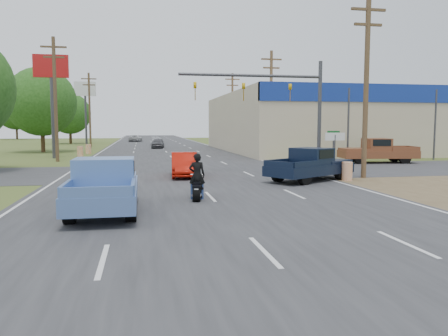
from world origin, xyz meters
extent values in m
plane|color=#425421|center=(0.00, 0.00, 0.00)|extent=(200.00, 200.00, 0.00)
cube|color=#2D2D30|center=(0.00, 40.00, 0.01)|extent=(15.00, 180.00, 0.02)
cube|color=#2D2D30|center=(0.00, 18.00, 0.01)|extent=(120.00, 10.00, 0.02)
cube|color=brown|center=(11.00, 10.00, 0.01)|extent=(8.00, 18.00, 0.01)
cube|color=#B7A88C|center=(32.00, 40.00, 3.30)|extent=(50.00, 28.00, 6.60)
cylinder|color=#4C3823|center=(9.50, 13.00, 5.00)|extent=(0.28, 0.28, 10.00)
cube|color=#4C3823|center=(9.50, 13.00, 9.20)|extent=(2.00, 0.14, 0.14)
cube|color=#4C3823|center=(9.50, 13.00, 8.40)|extent=(1.60, 0.14, 0.14)
cylinder|color=#4C3823|center=(9.50, 31.00, 5.00)|extent=(0.28, 0.28, 10.00)
cube|color=#4C3823|center=(9.50, 31.00, 9.20)|extent=(2.00, 0.14, 0.14)
cube|color=#4C3823|center=(9.50, 31.00, 8.40)|extent=(1.60, 0.14, 0.14)
cylinder|color=#4C3823|center=(9.50, 49.00, 5.00)|extent=(0.28, 0.28, 10.00)
cube|color=#4C3823|center=(9.50, 49.00, 9.20)|extent=(2.00, 0.14, 0.14)
cube|color=#4C3823|center=(9.50, 49.00, 8.40)|extent=(1.60, 0.14, 0.14)
cylinder|color=#4C3823|center=(-9.50, 28.00, 5.00)|extent=(0.28, 0.28, 10.00)
cube|color=#4C3823|center=(-9.50, 28.00, 9.20)|extent=(2.00, 0.14, 0.14)
cube|color=#4C3823|center=(-9.50, 28.00, 8.40)|extent=(1.60, 0.14, 0.14)
cylinder|color=#4C3823|center=(-9.50, 52.00, 5.00)|extent=(0.28, 0.28, 10.00)
cube|color=#4C3823|center=(-9.50, 52.00, 9.20)|extent=(2.00, 0.14, 0.14)
cube|color=#4C3823|center=(-9.50, 52.00, 8.40)|extent=(1.60, 0.14, 0.14)
cylinder|color=#422D19|center=(-13.50, 42.00, 1.62)|extent=(0.44, 0.44, 3.24)
sphere|color=#1D4614|center=(-13.50, 42.00, 5.58)|extent=(7.56, 7.56, 7.56)
cylinder|color=#422D19|center=(-14.20, 66.00, 1.44)|extent=(0.44, 0.44, 2.88)
sphere|color=#1D4614|center=(-14.20, 66.00, 4.96)|extent=(6.72, 6.72, 6.72)
cylinder|color=#422D19|center=(55.00, 70.00, 1.80)|extent=(0.44, 0.44, 3.60)
sphere|color=#1D4614|center=(55.00, 70.00, 6.20)|extent=(8.40, 8.40, 8.40)
cylinder|color=#422D19|center=(30.00, 95.00, 1.71)|extent=(0.44, 0.44, 3.42)
sphere|color=#1D4614|center=(30.00, 95.00, 5.89)|extent=(7.98, 7.98, 7.98)
cylinder|color=#422D19|center=(-30.00, 95.00, 1.89)|extent=(0.44, 0.44, 3.78)
sphere|color=#1D4614|center=(-30.00, 95.00, 6.51)|extent=(8.82, 8.82, 8.82)
cylinder|color=orange|center=(8.00, 12.00, 0.50)|extent=(0.56, 0.56, 1.00)
cylinder|color=orange|center=(8.40, 20.50, 0.50)|extent=(0.56, 0.56, 1.00)
cylinder|color=orange|center=(-8.50, 34.00, 0.50)|extent=(0.56, 0.56, 1.00)
cylinder|color=orange|center=(-8.20, 38.00, 0.50)|extent=(0.56, 0.56, 1.00)
cylinder|color=#3F3F44|center=(-10.50, 32.00, 4.50)|extent=(0.30, 0.30, 9.00)
cube|color=#B21414|center=(-10.50, 32.00, 8.20)|extent=(3.00, 0.35, 2.00)
cylinder|color=#3F3F44|center=(-10.50, 56.00, 4.50)|extent=(0.30, 0.30, 9.00)
cube|color=white|center=(-10.50, 56.00, 8.20)|extent=(3.00, 0.35, 2.00)
cylinder|color=#3F3F44|center=(8.20, 14.00, 1.20)|extent=(0.08, 0.08, 2.40)
cube|color=white|center=(8.20, 14.00, 2.30)|extent=(1.20, 0.05, 0.45)
cylinder|color=#3F3F44|center=(8.80, 15.50, 1.20)|extent=(0.08, 0.08, 2.40)
cube|color=#0C591E|center=(8.80, 15.50, 2.50)|extent=(0.80, 0.04, 0.22)
cylinder|color=#3F3F44|center=(8.50, 17.00, 3.50)|extent=(0.24, 0.24, 7.00)
cylinder|color=#3F3F44|center=(4.00, 17.00, 6.00)|extent=(9.00, 0.18, 0.18)
imported|color=gold|center=(6.50, 17.00, 5.55)|extent=(0.18, 0.40, 1.10)
imported|color=gold|center=(3.50, 17.00, 5.55)|extent=(0.18, 0.40, 1.10)
imported|color=gold|center=(0.50, 17.00, 5.55)|extent=(0.18, 0.40, 1.10)
imported|color=#B21508|center=(-0.33, 15.44, 0.69)|extent=(1.71, 4.27, 1.38)
cylinder|color=black|center=(-0.70, 6.96, 0.29)|extent=(0.38, 0.63, 0.59)
cylinder|color=black|center=(-0.48, 8.23, 0.29)|extent=(0.20, 0.60, 0.59)
cube|color=black|center=(-0.59, 7.62, 0.55)|extent=(0.37, 1.08, 0.27)
cube|color=black|center=(-0.55, 7.84, 0.73)|extent=(0.31, 0.52, 0.20)
cube|color=black|center=(-0.63, 7.36, 0.69)|extent=(0.35, 0.53, 0.09)
cylinder|color=white|center=(-0.50, 8.10, 0.93)|extent=(0.58, 0.14, 0.04)
cube|color=white|center=(-0.73, 6.77, 0.49)|extent=(0.16, 0.04, 0.11)
imported|color=black|center=(-0.61, 7.48, 0.87)|extent=(0.70, 0.52, 1.74)
cylinder|color=black|center=(-4.87, 7.19, 0.42)|extent=(0.32, 0.85, 0.85)
cylinder|color=black|center=(-3.09, 7.19, 0.42)|extent=(0.32, 0.85, 0.85)
cylinder|color=black|center=(-4.87, 3.88, 0.42)|extent=(0.32, 0.85, 0.85)
cylinder|color=black|center=(-3.09, 3.88, 0.42)|extent=(0.32, 0.85, 0.85)
cube|color=#5375B2|center=(-3.98, 5.54, 0.66)|extent=(2.12, 5.51, 0.55)
cube|color=#5375B2|center=(-3.98, 7.19, 1.01)|extent=(2.02, 2.10, 0.19)
cube|color=#5375B2|center=(-3.98, 5.65, 1.38)|extent=(1.95, 1.65, 0.90)
cube|color=black|center=(-3.98, 5.65, 1.54)|extent=(1.99, 1.32, 0.48)
cube|color=#5375B2|center=(-3.97, 2.84, 1.08)|extent=(1.95, 0.09, 0.32)
cylinder|color=black|center=(6.93, 13.82, 0.41)|extent=(0.85, 0.68, 0.81)
cylinder|color=black|center=(7.82, 12.37, 0.41)|extent=(0.85, 0.68, 0.81)
cylinder|color=black|center=(4.23, 12.17, 0.41)|extent=(0.85, 0.68, 0.81)
cylinder|color=black|center=(5.12, 10.72, 0.41)|extent=(0.85, 0.68, 0.81)
cube|color=black|center=(6.03, 12.27, 0.63)|extent=(5.56, 4.48, 0.53)
cube|color=black|center=(7.38, 13.10, 0.96)|extent=(2.72, 2.69, 0.18)
cube|color=black|center=(6.12, 12.32, 1.32)|extent=(2.32, 2.42, 0.86)
cube|color=black|center=(6.12, 12.32, 1.47)|extent=(2.08, 2.29, 0.46)
cube|color=black|center=(3.82, 10.92, 1.03)|extent=(1.04, 1.63, 0.30)
cylinder|color=black|center=(13.70, 21.30, 0.45)|extent=(0.94, 0.46, 0.90)
cylinder|color=black|center=(13.95, 23.17, 0.45)|extent=(0.94, 0.46, 0.90)
cylinder|color=black|center=(17.18, 20.83, 0.45)|extent=(0.94, 0.46, 0.90)
cylinder|color=black|center=(17.43, 22.70, 0.45)|extent=(0.94, 0.46, 0.90)
cube|color=brown|center=(15.57, 22.00, 0.70)|extent=(6.11, 3.01, 0.59)
cube|color=brown|center=(13.82, 22.23, 1.07)|extent=(2.49, 2.42, 0.20)
cube|color=brown|center=(15.45, 22.02, 1.46)|extent=(2.02, 2.29, 0.96)
cube|color=black|center=(15.45, 22.02, 1.63)|extent=(1.68, 2.29, 0.51)
cube|color=brown|center=(18.41, 21.62, 1.15)|extent=(0.37, 2.07, 0.34)
imported|color=#4F4E53|center=(-0.60, 48.46, 0.66)|extent=(1.95, 4.02, 1.32)
imported|color=#B3B4B9|center=(-0.50, 57.42, 0.64)|extent=(1.90, 4.48, 1.29)
imported|color=#BCBCBC|center=(-3.78, 73.91, 0.62)|extent=(2.71, 4.75, 1.25)
camera|label=1|loc=(-2.74, -9.46, 2.90)|focal=35.00mm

